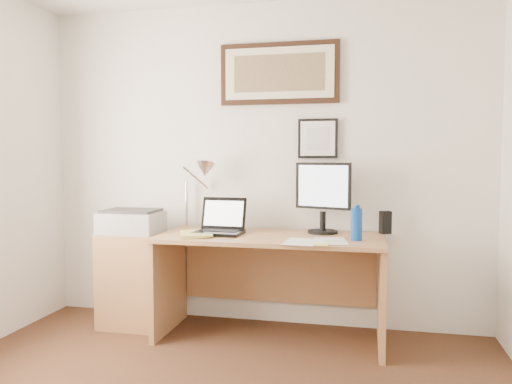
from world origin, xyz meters
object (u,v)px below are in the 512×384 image
(water_bottle, at_px, (357,224))
(lcd_monitor, at_px, (323,194))
(printer, at_px, (131,221))
(side_cabinet, at_px, (136,279))
(desk, at_px, (272,265))
(laptop, at_px, (221,226))
(book, at_px, (181,234))

(water_bottle, bearing_deg, lcd_monitor, 134.11)
(lcd_monitor, bearing_deg, printer, -173.87)
(side_cabinet, height_order, printer, printer)
(water_bottle, relative_size, desk, 0.14)
(side_cabinet, height_order, laptop, laptop)
(water_bottle, xyz_separation_m, book, (-1.22, -0.08, -0.10))
(desk, xyz_separation_m, printer, (-1.09, -0.06, 0.30))
(desk, distance_m, laptop, 0.48)
(side_cabinet, distance_m, book, 0.64)
(side_cabinet, height_order, book, book)
(book, height_order, printer, printer)
(water_bottle, bearing_deg, printer, 176.55)
(side_cabinet, xyz_separation_m, water_bottle, (1.68, -0.13, 0.49))
(book, distance_m, desk, 0.71)
(side_cabinet, distance_m, printer, 0.45)
(desk, bearing_deg, printer, -176.76)
(book, relative_size, lcd_monitor, 0.57)
(side_cabinet, bearing_deg, laptop, -3.07)
(book, bearing_deg, side_cabinet, 154.94)
(side_cabinet, distance_m, water_bottle, 1.75)
(printer, bearing_deg, desk, 3.24)
(water_bottle, relative_size, printer, 0.50)
(book, distance_m, lcd_monitor, 1.07)
(laptop, height_order, lcd_monitor, lcd_monitor)
(water_bottle, height_order, desk, water_bottle)
(book, distance_m, printer, 0.51)
(laptop, distance_m, printer, 0.72)
(water_bottle, relative_size, lcd_monitor, 0.42)
(printer, bearing_deg, laptop, -0.89)
(water_bottle, distance_m, lcd_monitor, 0.40)
(laptop, xyz_separation_m, printer, (-0.72, 0.01, 0.01))
(desk, height_order, printer, printer)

